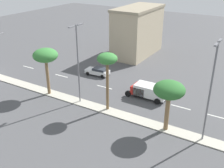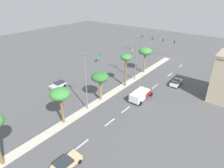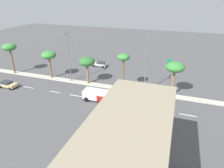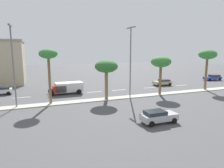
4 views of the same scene
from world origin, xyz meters
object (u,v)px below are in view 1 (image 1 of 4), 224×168
commercial_building (138,31)px  palm_tree_mid (169,91)px  palm_tree_left (107,61)px  street_lamp_inboard (78,59)px  box_truck (148,90)px  palm_tree_leading (45,56)px  sedan_white_far (98,71)px  street_lamp_outboard (211,86)px

commercial_building → palm_tree_mid: bearing=33.3°
palm_tree_left → street_lamp_inboard: size_ratio=0.72×
palm_tree_mid → street_lamp_inboard: bearing=-91.4°
box_truck → palm_tree_mid: bearing=38.9°
palm_tree_leading → palm_tree_mid: palm_tree_leading is taller
palm_tree_leading → sedan_white_far: palm_tree_leading is taller
palm_tree_left → box_truck: palm_tree_left is taller
box_truck → sedan_white_far: bearing=-106.9°
palm_tree_left → box_truck: size_ratio=1.32×
palm_tree_left → box_truck: bearing=152.3°
palm_tree_mid → street_lamp_outboard: bearing=93.7°
sedan_white_far → palm_tree_leading: bearing=-12.0°
palm_tree_leading → sedan_white_far: bearing=168.0°
street_lamp_outboard → sedan_white_far: 23.73m
street_lamp_inboard → street_lamp_outboard: street_lamp_outboard is taller
commercial_building → sedan_white_far: size_ratio=3.07×
palm_tree_mid → sedan_white_far: bearing=-121.2°
palm_tree_leading → palm_tree_mid: size_ratio=1.14×
commercial_building → palm_tree_mid: commercial_building is taller
palm_tree_leading → box_truck: palm_tree_leading is taller
street_lamp_outboard → box_truck: 12.76m
street_lamp_inboard → palm_tree_left: bearing=92.1°
palm_tree_left → street_lamp_outboard: (0.20, 12.83, -0.33)m
palm_tree_leading → street_lamp_inboard: (-0.41, 5.57, 0.44)m
commercial_building → palm_tree_leading: 24.54m
palm_tree_mid → commercial_building: bearing=-146.7°
street_lamp_inboard → sedan_white_far: 11.77m
commercial_building → street_lamp_inboard: bearing=6.8°
street_lamp_outboard → box_truck: size_ratio=1.89×
street_lamp_inboard → sedan_white_far: bearing=-160.5°
palm_tree_mid → box_truck: bearing=-141.1°
palm_tree_left → sedan_white_far: bearing=-140.0°
box_truck → palm_tree_leading: bearing=-63.4°
palm_tree_mid → sedan_white_far: palm_tree_mid is taller
street_lamp_inboard → sedan_white_far: size_ratio=2.54×
commercial_building → street_lamp_inboard: size_ratio=1.21×
commercial_building → palm_tree_left: commercial_building is taller
commercial_building → box_truck: 20.98m
palm_tree_left → palm_tree_mid: (0.48, 8.53, -1.81)m
commercial_building → box_truck: commercial_building is taller
palm_tree_left → box_truck: (-6.11, 3.21, -5.84)m
palm_tree_leading → box_truck: (-6.69, 13.35, -4.89)m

